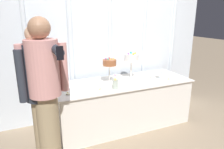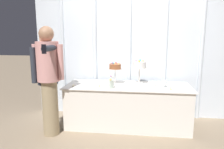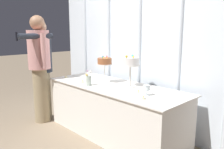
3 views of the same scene
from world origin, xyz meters
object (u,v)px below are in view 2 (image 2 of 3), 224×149
Objects in this scene: tealight_far_right at (171,89)px; flower_vase at (111,83)px; cake_table at (127,106)px; guest_man_dark_suit at (48,78)px; tealight_near_right at (156,86)px; guest_man_pink_jacket at (49,77)px; tealight_far_left at (73,86)px; cake_display_nearright at (139,66)px; cake_display_nearleft at (115,68)px; wine_glass at (165,82)px; tealight_near_left at (99,87)px.

flower_vase is at bearing -178.27° from tealight_far_right.
cake_table is 1.41m from guest_man_dark_suit.
tealight_near_right is (0.46, -0.04, 0.37)m from cake_table.
guest_man_pink_jacket is at bearing -157.77° from cake_table.
tealight_far_left reaches higher than cake_table.
flower_vase is (-0.44, -0.36, -0.23)m from cake_display_nearright.
guest_man_dark_suit is at bearing -161.04° from cake_table.
flower_vase is 4.23× the size of tealight_far_left.
wine_glass is at bearing -6.63° from cake_display_nearleft.
guest_man_pink_jacket is (-1.79, -0.41, 0.12)m from wine_glass.
flower_vase is 0.93m from tealight_far_right.
tealight_far_right is 1.89m from guest_man_pink_jacket.
guest_man_dark_suit is (-1.84, -0.35, 0.09)m from wine_glass.
tealight_near_left is (-0.45, -0.20, 0.37)m from cake_table.
tealight_near_left is (-0.23, -0.23, -0.28)m from cake_display_nearleft.
cake_display_nearleft is 11.09× the size of tealight_near_right.
tealight_near_right is at bearing 15.14° from guest_man_pink_jacket.
tealight_near_right is at bearing 16.18° from flower_vase.
cake_table is at bearing 173.46° from wine_glass.
flower_vase is 0.97m from guest_man_pink_jacket.
tealight_far_right is at bearing -15.11° from cake_display_nearleft.
tealight_near_right is at bearing -29.29° from cake_display_nearright.
cake_display_nearright is (0.19, 0.11, 0.67)m from cake_table.
tealight_near_left is at bearing 15.98° from guest_man_dark_suit.
wine_glass is (0.61, -0.07, 0.45)m from cake_table.
guest_man_dark_suit reaches higher than flower_vase.
tealight_far_right is 0.03× the size of guest_man_dark_suit.
cake_display_nearleft is 0.76m from tealight_far_left.
tealight_near_left is 0.03× the size of guest_man_pink_jacket.
guest_man_dark_suit is (-0.98, -0.18, 0.09)m from flower_vase.
tealight_far_left is (-0.65, 0.05, -0.07)m from flower_vase.
guest_man_dark_suit reaches higher than cake_display_nearright.
guest_man_dark_suit is at bearing -164.02° from tealight_near_left.
tealight_near_left is 0.81m from guest_man_pink_jacket.
guest_man_dark_suit is at bearing -167.20° from tealight_near_right.
flower_vase is at bearing -168.49° from wine_glass.
tealight_near_left is 0.93m from tealight_near_right.
cake_display_nearright is 11.86× the size of tealight_near_right.
cake_table is at bearing 175.22° from tealight_near_right.
tealight_far_right is 1.93m from guest_man_dark_suit.
cake_table is 0.71m from cake_display_nearright.
guest_man_pink_jacket reaches higher than wine_glass.
wine_glass is 0.17m from tealight_near_right.
cake_table is 58.25× the size of tealight_near_right.
tealight_near_left is at bearing -135.86° from cake_display_nearleft.
wine_glass is at bearing 7.00° from tealight_near_left.
cake_display_nearleft is at bearing 164.89° from tealight_far_right.
cake_display_nearright is at bearing 23.52° from guest_man_pink_jacket.
cake_display_nearright is 0.61m from flower_vase.
cake_display_nearright is 0.43m from tealight_near_right.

